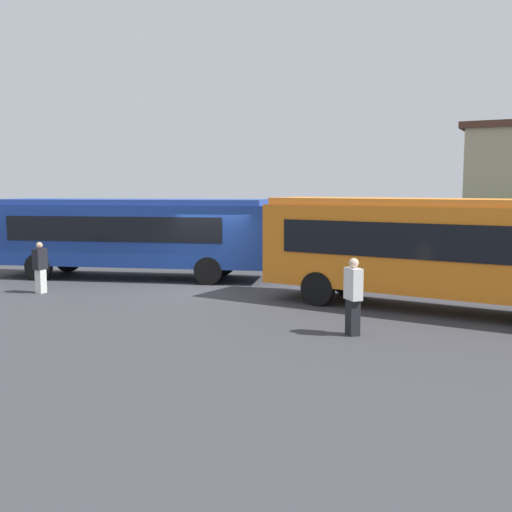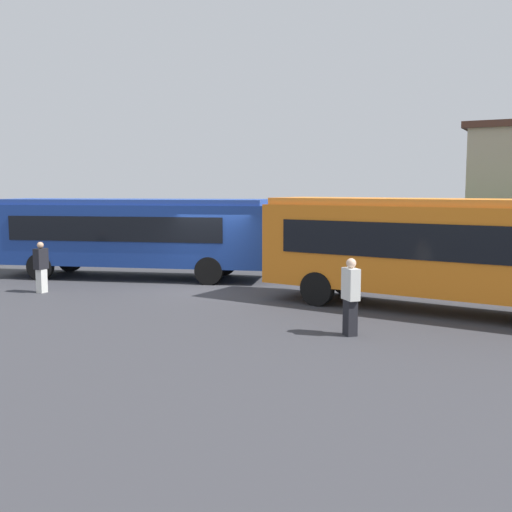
% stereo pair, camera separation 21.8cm
% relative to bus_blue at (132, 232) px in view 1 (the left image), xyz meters
% --- Properties ---
extents(ground_plane, '(103.59, 103.59, 0.00)m').
position_rel_bus_blue_xyz_m(ground_plane, '(3.69, -0.87, -1.75)').
color(ground_plane, '#38383D').
extents(bus_blue, '(10.74, 5.60, 3.01)m').
position_rel_bus_blue_xyz_m(bus_blue, '(0.00, 0.00, 0.00)').
color(bus_blue, navy).
rests_on(bus_blue, ground_plane).
extents(bus_orange, '(9.90, 3.12, 3.13)m').
position_rel_bus_blue_xyz_m(bus_orange, '(11.36, -1.11, 0.06)').
color(bus_orange, orange).
rests_on(bus_orange, ground_plane).
extents(person_left, '(0.28, 0.45, 1.68)m').
position_rel_bus_blue_xyz_m(person_left, '(-0.57, -4.06, -0.87)').
color(person_left, silver).
rests_on(person_left, ground_plane).
extents(person_center, '(0.52, 0.51, 1.82)m').
position_rel_bus_blue_xyz_m(person_center, '(10.31, -4.90, -0.79)').
color(person_center, black).
rests_on(person_center, ground_plane).
extents(hedge_row, '(63.80, 1.23, 1.72)m').
position_rel_bus_blue_xyz_m(hedge_row, '(3.69, 8.10, -0.89)').
color(hedge_row, '#2D6322').
rests_on(hedge_row, ground_plane).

